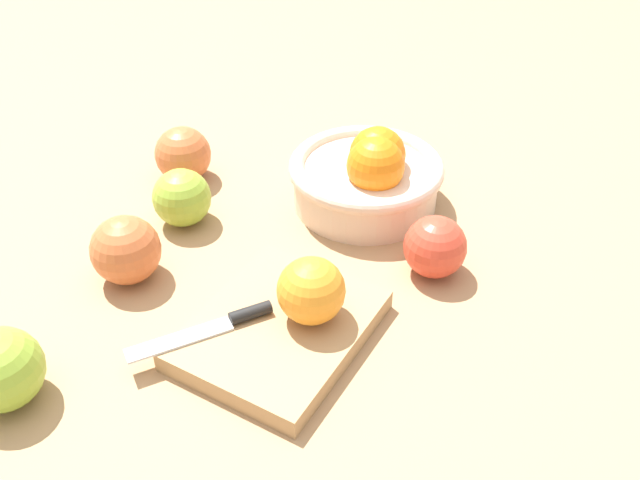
% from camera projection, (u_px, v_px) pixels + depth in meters
% --- Properties ---
extents(ground_plane, '(2.40, 2.40, 0.00)m').
position_uv_depth(ground_plane, '(258.00, 276.00, 0.83)').
color(ground_plane, tan).
extents(bowl, '(0.20, 0.20, 0.11)m').
position_uv_depth(bowl, '(368.00, 176.00, 0.92)').
color(bowl, beige).
rests_on(bowl, ground_plane).
extents(cutting_board, '(0.24, 0.21, 0.02)m').
position_uv_depth(cutting_board, '(279.00, 330.00, 0.75)').
color(cutting_board, tan).
rests_on(cutting_board, ground_plane).
extents(orange_on_board, '(0.07, 0.07, 0.07)m').
position_uv_depth(orange_on_board, '(311.00, 291.00, 0.72)').
color(orange_on_board, orange).
rests_on(orange_on_board, cutting_board).
extents(knife, '(0.12, 0.13, 0.01)m').
position_uv_depth(knife, '(221.00, 324.00, 0.73)').
color(knife, silver).
rests_on(knife, cutting_board).
extents(apple_front_right, '(0.08, 0.08, 0.08)m').
position_uv_depth(apple_front_right, '(0.00, 369.00, 0.66)').
color(apple_front_right, '#8EB738').
rests_on(apple_front_right, ground_plane).
extents(apple_back_left, '(0.07, 0.07, 0.07)m').
position_uv_depth(apple_back_left, '(435.00, 247.00, 0.82)').
color(apple_back_left, '#D6422D').
rests_on(apple_back_left, ground_plane).
extents(apple_front_left, '(0.08, 0.08, 0.08)m').
position_uv_depth(apple_front_left, '(183.00, 154.00, 0.97)').
color(apple_front_left, '#CC6638').
rests_on(apple_front_left, ground_plane).
extents(apple_front_right_2, '(0.08, 0.08, 0.08)m').
position_uv_depth(apple_front_right_2, '(126.00, 250.00, 0.81)').
color(apple_front_right_2, '#CC6638').
rests_on(apple_front_right_2, ground_plane).
extents(apple_front_left_2, '(0.07, 0.07, 0.07)m').
position_uv_depth(apple_front_left_2, '(182.00, 198.00, 0.89)').
color(apple_front_left_2, '#8EB738').
rests_on(apple_front_left_2, ground_plane).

